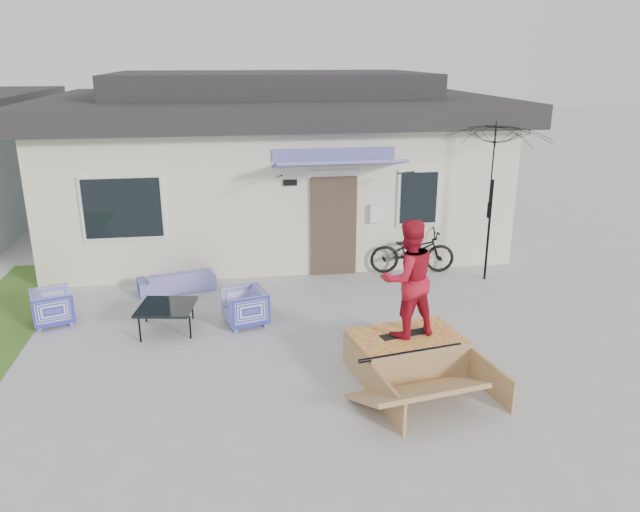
{
  "coord_description": "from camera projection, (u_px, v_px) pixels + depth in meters",
  "views": [
    {
      "loc": [
        -1.15,
        -7.64,
        4.45
      ],
      "look_at": [
        0.3,
        1.8,
        1.3
      ],
      "focal_mm": 34.31,
      "sensor_mm": 36.0,
      "label": 1
    }
  ],
  "objects": [
    {
      "name": "ground",
      "position": [
        318.0,
        382.0,
        8.73
      ],
      "size": [
        90.0,
        90.0,
        0.0
      ],
      "primitive_type": "plane",
      "color": "#A7A7A7",
      "rests_on": "ground"
    },
    {
      "name": "house",
      "position": [
        272.0,
        158.0,
        15.62
      ],
      "size": [
        10.8,
        8.49,
        4.1
      ],
      "color": "beige",
      "rests_on": "ground"
    },
    {
      "name": "loveseat",
      "position": [
        176.0,
        277.0,
        12.04
      ],
      "size": [
        1.54,
        0.76,
        0.58
      ],
      "primitive_type": "imported",
      "rotation": [
        0.0,
        0.0,
        3.37
      ],
      "color": "#1F25A2",
      "rests_on": "ground"
    },
    {
      "name": "armchair_left",
      "position": [
        53.0,
        305.0,
        10.55
      ],
      "size": [
        0.79,
        0.82,
        0.68
      ],
      "primitive_type": "imported",
      "rotation": [
        0.0,
        0.0,
        1.9
      ],
      "color": "#1F25A2",
      "rests_on": "ground"
    },
    {
      "name": "armchair_right",
      "position": [
        245.0,
        305.0,
        10.51
      ],
      "size": [
        0.79,
        0.82,
        0.7
      ],
      "primitive_type": "imported",
      "rotation": [
        0.0,
        0.0,
        -1.31
      ],
      "color": "#1F25A2",
      "rests_on": "ground"
    },
    {
      "name": "coffee_table",
      "position": [
        167.0,
        318.0,
        10.32
      ],
      "size": [
        1.03,
        1.03,
        0.44
      ],
      "primitive_type": "cube",
      "rotation": [
        0.0,
        0.0,
        -0.17
      ],
      "color": "black",
      "rests_on": "ground"
    },
    {
      "name": "bicycle",
      "position": [
        412.0,
        247.0,
        12.97
      ],
      "size": [
        1.86,
        0.8,
        1.16
      ],
      "primitive_type": "imported",
      "rotation": [
        0.0,
        0.0,
        1.48
      ],
      "color": "black",
      "rests_on": "ground"
    },
    {
      "name": "patio_umbrella",
      "position": [
        492.0,
        197.0,
        12.22
      ],
      "size": [
        2.58,
        2.46,
        2.2
      ],
      "color": "black",
      "rests_on": "ground"
    },
    {
      "name": "skate_ramp",
      "position": [
        406.0,
        352.0,
        9.04
      ],
      "size": [
        1.9,
        2.32,
        0.52
      ],
      "primitive_type": null,
      "rotation": [
        0.0,
        0.0,
        0.17
      ],
      "color": "#A57C4C",
      "rests_on": "ground"
    },
    {
      "name": "skateboard",
      "position": [
        405.0,
        333.0,
        9.0
      ],
      "size": [
        0.79,
        0.36,
        0.05
      ],
      "primitive_type": "cube",
      "rotation": [
        0.0,
        0.0,
        0.22
      ],
      "color": "black",
      "rests_on": "skate_ramp"
    },
    {
      "name": "skater",
      "position": [
        408.0,
        277.0,
        8.72
      ],
      "size": [
        0.98,
        0.83,
        1.74
      ],
      "primitive_type": "imported",
      "rotation": [
        0.0,
        0.0,
        3.37
      ],
      "color": "#B51528",
      "rests_on": "skateboard"
    }
  ]
}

